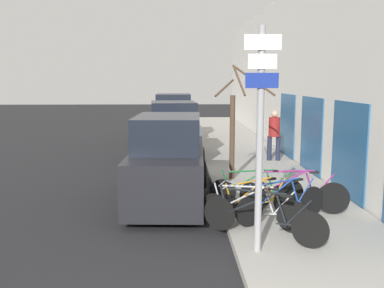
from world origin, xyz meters
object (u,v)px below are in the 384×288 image
(bicycle_1, at_px, (253,210))
(bicycle_2, at_px, (282,203))
(bicycle_5, at_px, (256,190))
(parked_car_1, at_px, (173,133))
(signpost, at_px, (260,132))
(bicycle_0, at_px, (262,218))
(bicycle_3, at_px, (256,201))
(parked_car_2, at_px, (174,120))
(street_tree, at_px, (234,128))
(pedestrian_near, at_px, (274,132))
(parked_car_0, at_px, (169,163))
(bicycle_4, at_px, (294,194))

(bicycle_1, relative_size, bicycle_2, 1.00)
(bicycle_5, distance_m, parked_car_1, 7.19)
(signpost, xyz_separation_m, bicycle_2, (0.79, 1.55, -1.66))
(bicycle_0, bearing_deg, bicycle_5, 25.74)
(bicycle_3, height_order, parked_car_2, parked_car_2)
(bicycle_2, distance_m, parked_car_2, 13.26)
(street_tree, bearing_deg, pedestrian_near, 57.55)
(signpost, xyz_separation_m, bicycle_5, (0.46, 2.65, -1.67))
(bicycle_0, distance_m, parked_car_2, 14.13)
(bicycle_5, distance_m, parked_car_2, 12.12)
(pedestrian_near, bearing_deg, bicycle_1, -98.65)
(bicycle_2, height_order, parked_car_1, parked_car_1)
(signpost, height_order, street_tree, signpost)
(bicycle_0, distance_m, bicycle_5, 2.09)
(bicycle_1, distance_m, parked_car_1, 8.59)
(parked_car_0, relative_size, pedestrian_near, 2.61)
(bicycle_2, bearing_deg, parked_car_1, -8.27)
(signpost, relative_size, bicycle_5, 1.71)
(bicycle_3, bearing_deg, bicycle_0, 148.28)
(bicycle_1, distance_m, parked_car_0, 3.04)
(parked_car_2, bearing_deg, pedestrian_near, -59.29)
(bicycle_2, height_order, bicycle_4, bicycle_4)
(bicycle_3, bearing_deg, signpost, 143.90)
(bicycle_1, relative_size, parked_car_1, 0.46)
(bicycle_5, relative_size, parked_car_1, 0.49)
(bicycle_3, height_order, pedestrian_near, pedestrian_near)
(bicycle_3, distance_m, bicycle_4, 0.96)
(bicycle_0, relative_size, parked_car_2, 0.47)
(pedestrian_near, bearing_deg, parked_car_1, 168.16)
(bicycle_3, xyz_separation_m, parked_car_1, (-1.83, 7.78, 0.51))
(bicycle_5, distance_m, street_tree, 2.97)
(bicycle_3, relative_size, pedestrian_near, 1.07)
(signpost, distance_m, bicycle_3, 2.44)
(bicycle_0, height_order, parked_car_0, parked_car_0)
(bicycle_3, height_order, bicycle_4, bicycle_4)
(bicycle_0, bearing_deg, pedestrian_near, 18.96)
(signpost, height_order, parked_car_2, signpost)
(bicycle_0, height_order, street_tree, street_tree)
(signpost, distance_m, bicycle_0, 1.75)
(parked_car_2, xyz_separation_m, pedestrian_near, (3.68, -6.30, 0.12))
(parked_car_0, distance_m, parked_car_1, 5.94)
(bicycle_1, height_order, street_tree, street_tree)
(bicycle_0, xyz_separation_m, bicycle_4, (1.00, 1.54, 0.02))
(bicycle_3, bearing_deg, parked_car_0, 19.19)
(bicycle_1, relative_size, parked_car_2, 0.47)
(bicycle_2, height_order, parked_car_2, parked_car_2)
(signpost, relative_size, bicycle_4, 1.60)
(street_tree, bearing_deg, bicycle_0, -91.05)
(bicycle_0, xyz_separation_m, parked_car_2, (-1.74, 14.02, 0.53))
(parked_car_2, relative_size, street_tree, 1.31)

